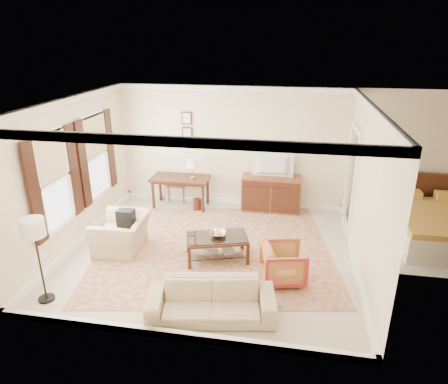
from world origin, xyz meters
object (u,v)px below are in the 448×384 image
(tv, at_px, (273,158))
(club_armchair, at_px, (121,228))
(sofa, at_px, (211,296))
(coffee_table, at_px, (217,242))
(writing_desk, at_px, (180,181))
(sideboard, at_px, (271,194))
(striped_armchair, at_px, (283,262))

(tv, relative_size, club_armchair, 0.88)
(sofa, bearing_deg, coffee_table, 88.14)
(tv, relative_size, sofa, 0.49)
(writing_desk, bearing_deg, sideboard, 3.95)
(sideboard, distance_m, coffee_table, 2.60)
(writing_desk, xyz_separation_m, sideboard, (2.20, 0.15, -0.22))
(sideboard, bearing_deg, club_armchair, -138.47)
(writing_desk, height_order, coffee_table, writing_desk)
(coffee_table, bearing_deg, writing_desk, 120.43)
(tv, relative_size, striped_armchair, 1.28)
(coffee_table, relative_size, sofa, 0.67)
(coffee_table, bearing_deg, sideboard, 71.05)
(sideboard, xyz_separation_m, striped_armchair, (0.41, -2.97, -0.06))
(writing_desk, relative_size, tv, 1.49)
(sideboard, bearing_deg, coffee_table, -108.95)
(striped_armchair, bearing_deg, sideboard, -5.01)
(club_armchair, xyz_separation_m, sofa, (2.13, -1.68, -0.10))
(striped_armchair, distance_m, club_armchair, 3.20)
(writing_desk, bearing_deg, coffee_table, -59.57)
(club_armchair, bearing_deg, coffee_table, 86.53)
(coffee_table, relative_size, club_armchair, 1.19)
(sideboard, xyz_separation_m, coffee_table, (-0.84, -2.46, -0.06))
(club_armchair, bearing_deg, sideboard, 128.89)
(coffee_table, distance_m, striped_armchair, 1.35)
(writing_desk, bearing_deg, tv, 3.43)
(tv, bearing_deg, sofa, 81.49)
(tv, xyz_separation_m, club_armchair, (-2.74, -2.41, -0.85))
(coffee_table, bearing_deg, tv, 70.90)
(writing_desk, distance_m, sideboard, 2.22)
(striped_armchair, bearing_deg, writing_desk, 29.94)
(writing_desk, xyz_separation_m, tv, (2.20, 0.13, 0.67))
(writing_desk, distance_m, sofa, 4.28)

